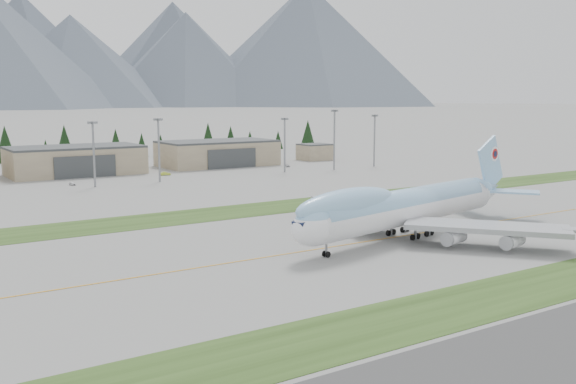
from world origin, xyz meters
TOP-DOWN VIEW (x-y plane):
  - ground at (0.00, 0.00)m, footprint 7000.00×7000.00m
  - grass_strip_near at (0.00, -38.00)m, footprint 400.00×14.00m
  - grass_strip_far at (0.00, 45.00)m, footprint 400.00×18.00m
  - taxiway_line_main at (0.00, 0.00)m, footprint 400.00×0.40m
  - boeing_747_freighter at (11.96, -0.84)m, footprint 74.82×63.02m
  - hangar_center at (-15.00, 149.90)m, footprint 48.00×26.60m
  - hangar_right at (45.00, 149.90)m, footprint 48.00×26.60m
  - control_shed at (95.00, 148.00)m, footprint 14.00×12.00m
  - floodlight_masts at (22.02, 110.69)m, footprint 189.87×8.11m
  - service_vehicle_a at (-24.57, 118.46)m, footprint 1.72×3.31m
  - service_vehicle_b at (12.17, 128.26)m, footprint 4.05×1.83m
  - service_vehicle_c at (67.40, 129.32)m, footprint 3.18×4.34m
  - conifer_belt at (9.25, 211.07)m, footprint 273.59×15.71m

SIDE VIEW (x-z plane):
  - ground at x=0.00m, z-range 0.00..0.00m
  - grass_strip_near at x=0.00m, z-range -0.04..0.04m
  - grass_strip_far at x=0.00m, z-range -0.04..0.04m
  - taxiway_line_main at x=0.00m, z-range -0.01..0.01m
  - service_vehicle_a at x=-24.57m, z-range -0.54..0.54m
  - service_vehicle_b at x=12.17m, z-range -0.64..0.64m
  - service_vehicle_c at x=67.40m, z-range -0.58..0.58m
  - control_shed at x=95.00m, z-range 0.00..7.60m
  - hangar_center at x=-15.00m, z-range -0.01..10.79m
  - hangar_right at x=45.00m, z-range -0.01..10.79m
  - boeing_747_freighter at x=11.96m, z-range -3.34..16.28m
  - conifer_belt at x=9.25m, z-range -1.25..15.44m
  - floodlight_masts at x=22.02m, z-range 3.42..27.48m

